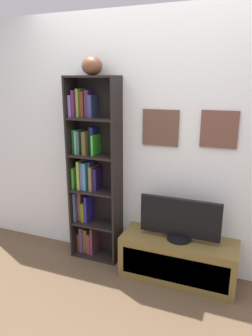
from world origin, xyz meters
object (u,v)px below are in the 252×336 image
object	(u,v)px
football	(92,66)
tv_stand	(178,259)
bookshelf	(91,172)
television	(180,220)

from	to	relation	value
football	tv_stand	bearing A→B (deg)	-4.90
bookshelf	football	size ratio (longest dim) A/B	7.33
tv_stand	television	distance (m)	0.39
football	television	bearing A→B (deg)	-4.82
football	tv_stand	size ratio (longest dim) A/B	0.24
bookshelf	football	bearing A→B (deg)	-26.72
bookshelf	football	distance (m)	1.00
bookshelf	television	size ratio (longest dim) A/B	2.54
tv_stand	television	xyz separation A→B (m)	(-0.00, 0.00, 0.39)
tv_stand	television	bearing A→B (deg)	90.00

